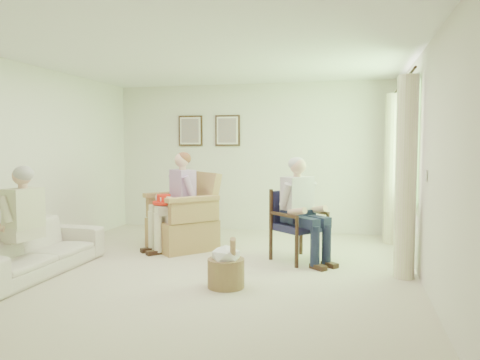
{
  "coord_description": "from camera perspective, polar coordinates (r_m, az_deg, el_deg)",
  "views": [
    {
      "loc": [
        1.74,
        -5.39,
        1.52
      ],
      "look_at": [
        0.26,
        0.72,
        1.05
      ],
      "focal_mm": 35.0,
      "sensor_mm": 36.0,
      "label": 1
    }
  ],
  "objects": [
    {
      "name": "floor",
      "position": [
        5.86,
        -4.21,
        -10.76
      ],
      "size": [
        5.5,
        5.5,
        0.0
      ],
      "primitive_type": "plane",
      "color": "beige",
      "rests_on": "ground"
    },
    {
      "name": "back_wall",
      "position": [
        8.33,
        1.53,
        2.76
      ],
      "size": [
        5.0,
        0.04,
        2.6
      ],
      "primitive_type": "cube",
      "color": "silver",
      "rests_on": "ground"
    },
    {
      "name": "front_wall",
      "position": [
        3.17,
        -19.7,
        0.04
      ],
      "size": [
        5.0,
        0.04,
        2.6
      ],
      "primitive_type": "cube",
      "color": "silver",
      "rests_on": "ground"
    },
    {
      "name": "left_wall",
      "position": [
        6.86,
        -24.59,
        2.05
      ],
      "size": [
        0.04,
        5.5,
        2.6
      ],
      "primitive_type": "cube",
      "color": "silver",
      "rests_on": "ground"
    },
    {
      "name": "right_wall",
      "position": [
        5.45,
        21.62,
        1.66
      ],
      "size": [
        0.04,
        5.5,
        2.6
      ],
      "primitive_type": "cube",
      "color": "silver",
      "rests_on": "ground"
    },
    {
      "name": "ceiling",
      "position": [
        5.77,
        -4.36,
        15.06
      ],
      "size": [
        5.0,
        5.5,
        0.02
      ],
      "primitive_type": "cube",
      "color": "white",
      "rests_on": "back_wall"
    },
    {
      "name": "window",
      "position": [
        6.63,
        19.94,
        4.58
      ],
      "size": [
        0.13,
        2.5,
        1.63
      ],
      "color": "#2D6B23",
      "rests_on": "right_wall"
    },
    {
      "name": "curtain_left",
      "position": [
        5.65,
        19.57,
        0.27
      ],
      "size": [
        0.34,
        0.34,
        2.3
      ],
      "primitive_type": "cylinder",
      "color": "beige",
      "rests_on": "ground"
    },
    {
      "name": "curtain_right",
      "position": [
        7.6,
        18.04,
        1.28
      ],
      "size": [
        0.34,
        0.34,
        2.3
      ],
      "primitive_type": "cylinder",
      "color": "beige",
      "rests_on": "ground"
    },
    {
      "name": "framed_print_left",
      "position": [
        8.61,
        -6.06,
        5.98
      ],
      "size": [
        0.45,
        0.05,
        0.55
      ],
      "color": "#382114",
      "rests_on": "back_wall"
    },
    {
      "name": "framed_print_right",
      "position": [
        8.4,
        -1.54,
        6.05
      ],
      "size": [
        0.45,
        0.05,
        0.55
      ],
      "color": "#382114",
      "rests_on": "back_wall"
    },
    {
      "name": "wicker_armchair",
      "position": [
        6.97,
        -6.99,
        -5.37
      ],
      "size": [
        0.88,
        0.87,
        1.12
      ],
      "rotation": [
        0.0,
        0.0,
        -0.74
      ],
      "color": "tan",
      "rests_on": "ground"
    },
    {
      "name": "wood_armchair",
      "position": [
        6.29,
        7.3,
        -5.1
      ],
      "size": [
        0.59,
        0.56,
        0.91
      ],
      "rotation": [
        0.0,
        0.0,
        0.86
      ],
      "color": "black",
      "rests_on": "ground"
    },
    {
      "name": "sofa",
      "position": [
        6.1,
        -24.25,
        -7.68
      ],
      "size": [
        2.04,
        0.8,
        0.59
      ],
      "primitive_type": "imported",
      "rotation": [
        0.0,
        0.0,
        1.57
      ],
      "color": "silver",
      "rests_on": "ground"
    },
    {
      "name": "person_wicker",
      "position": [
        6.77,
        -7.47,
        -1.68
      ],
      "size": [
        0.4,
        0.63,
        1.39
      ],
      "rotation": [
        0.0,
        0.0,
        -0.74
      ],
      "color": "beige",
      "rests_on": "ground"
    },
    {
      "name": "person_dark",
      "position": [
        6.1,
        7.17,
        -2.76
      ],
      "size": [
        0.4,
        0.62,
        1.33
      ],
      "rotation": [
        0.0,
        0.0,
        0.86
      ],
      "color": "#191F38",
      "rests_on": "ground"
    },
    {
      "name": "person_sofa",
      "position": [
        5.9,
        -25.38,
        -4.0
      ],
      "size": [
        0.42,
        0.63,
        1.26
      ],
      "rotation": [
        0.0,
        0.0,
        -1.74
      ],
      "color": "beige",
      "rests_on": "ground"
    },
    {
      "name": "red_hat",
      "position": [
        6.72,
        -9.27,
        -2.49
      ],
      "size": [
        0.32,
        0.32,
        0.14
      ],
      "color": "red",
      "rests_on": "person_wicker"
    },
    {
      "name": "hatbox",
      "position": [
        5.08,
        -1.71,
        -10.48
      ],
      "size": [
        0.44,
        0.44,
        0.58
      ],
      "color": "tan",
      "rests_on": "ground"
    }
  ]
}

